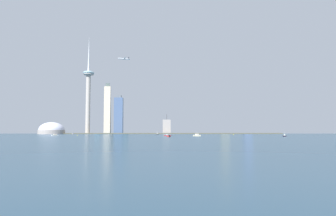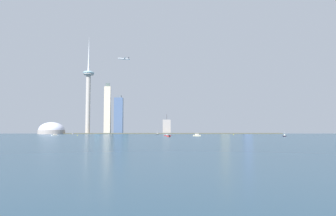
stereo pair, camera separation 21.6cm
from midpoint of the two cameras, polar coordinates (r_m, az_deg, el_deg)
name	(u,v)px [view 1 (the left image)]	position (r m, az deg, el deg)	size (l,w,h in m)	color
ground_plane	(164,138)	(517.67, -0.82, -5.56)	(6000.00, 6000.00, 0.00)	#254155
waterfront_pier	(163,133)	(940.43, -1.01, -4.75)	(727.66, 40.48, 2.40)	#53523F
observation_tower	(88,89)	(990.31, -14.63, 3.37)	(34.43, 34.43, 306.52)	#B2A89F
stadium_dome	(52,130)	(988.19, -20.86, -3.90)	(78.10, 78.10, 46.34)	#A09591
skyscraper_0	(108,109)	(1015.91, -11.19, -0.25)	(20.66, 20.31, 164.13)	beige
skyscraper_1	(224,108)	(1056.86, 10.45, -0.06)	(27.57, 19.38, 169.50)	gray
skyscraper_2	(247,108)	(1079.91, 14.50, 0.04)	(27.30, 26.25, 179.16)	#6E7AA5
skyscraper_3	(167,127)	(968.74, -0.26, -3.48)	(24.78, 12.72, 61.83)	#9C9694
skyscraper_4	(97,125)	(1069.49, -13.00, -3.12)	(18.31, 12.61, 59.61)	#5D84A0
skyscraper_5	(125,116)	(1066.66, -7.98, -1.44)	(19.22, 15.68, 120.59)	slate
skyscraper_6	(112,110)	(1066.50, -10.42, -0.36)	(17.79, 23.77, 159.67)	tan
skyscraper_7	(119,115)	(992.65, -9.18, -1.33)	(27.63, 23.89, 122.36)	#4A6189
boat_0	(197,135)	(635.87, 5.39, -5.08)	(16.50, 9.45, 8.99)	beige
boat_1	(157,134)	(807.37, -1.99, -4.87)	(5.48, 13.28, 9.59)	#21262D
boat_2	(55,135)	(706.63, -20.30, -4.77)	(12.91, 13.65, 8.66)	white
boat_3	(73,134)	(912.22, -17.28, -4.59)	(6.26, 7.40, 8.25)	beige
boat_4	(285,136)	(634.90, 20.86, -4.85)	(6.29, 1.99, 10.65)	black
boat_5	(169,136)	(581.05, 0.14, -5.24)	(7.25, 9.68, 3.86)	red
boat_6	(168,135)	(659.85, -0.08, -5.09)	(15.25, 17.37, 3.81)	#A51E29
channel_buoy_0	(233,134)	(779.80, 12.07, -4.84)	(1.84, 1.84, 2.24)	yellow
channel_buoy_1	(77,135)	(711.68, -16.52, -4.89)	(1.82, 1.82, 1.69)	yellow
airplane	(124,59)	(890.95, -8.21, 9.06)	(31.94, 29.40, 8.14)	silver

